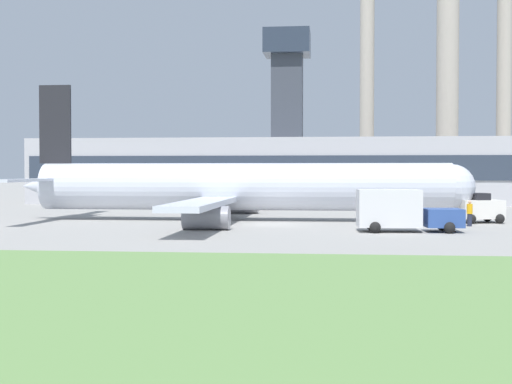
# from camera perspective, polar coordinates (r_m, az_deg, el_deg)

# --- Properties ---
(ground_plane) EXTENTS (400.00, 400.00, 0.00)m
(ground_plane) POSITION_cam_1_polar(r_m,az_deg,el_deg) (50.09, 1.20, -2.62)
(ground_plane) COLOR #999691
(grass_strip) EXTENTS (240.00, 37.00, 0.06)m
(grass_strip) POSITION_cam_1_polar(r_m,az_deg,el_deg) (14.43, -11.67, -13.33)
(grass_strip) COLOR #668E4C
(grass_strip) RESTS_ON ground_plane
(terminal_building) EXTENTS (60.69, 13.97, 20.25)m
(terminal_building) POSITION_cam_1_polar(r_m,az_deg,el_deg) (84.26, 3.18, 1.91)
(terminal_building) COLOR #B2B2B7
(terminal_building) RESTS_ON ground_plane
(smokestack_left) EXTENTS (2.50, 2.50, 37.99)m
(smokestack_left) POSITION_cam_1_polar(r_m,az_deg,el_deg) (111.30, 8.88, 9.59)
(smokestack_left) COLOR #B2A899
(smokestack_left) RESTS_ON ground_plane
(smokestack_right) EXTENTS (3.75, 3.75, 37.50)m
(smokestack_right) POSITION_cam_1_polar(r_m,az_deg,el_deg) (110.84, 15.08, 9.48)
(smokestack_right) COLOR #B2A899
(smokestack_right) RESTS_ON ground_plane
(smokestack_far) EXTENTS (2.59, 2.59, 45.58)m
(smokestack_far) POSITION_cam_1_polar(r_m,az_deg,el_deg) (117.04, 19.26, 11.01)
(smokestack_far) COLOR #B2A899
(smokestack_far) RESTS_ON ground_plane
(airplane) EXTENTS (34.62, 32.75, 10.44)m
(airplane) POSITION_cam_1_polar(r_m,az_deg,el_deg) (54.05, -1.59, 0.36)
(airplane) COLOR silver
(airplane) RESTS_ON ground_plane
(pushback_tug) EXTENTS (3.43, 3.13, 2.16)m
(pushback_tug) POSITION_cam_1_polar(r_m,az_deg,el_deg) (54.21, 17.45, -1.33)
(pushback_tug) COLOR white
(pushback_tug) RESTS_ON ground_plane
(baggage_truck) EXTENTS (6.47, 3.08, 2.62)m
(baggage_truck) POSITION_cam_1_polar(r_m,az_deg,el_deg) (44.89, 11.53, -1.50)
(baggage_truck) COLOR #2D4C93
(baggage_truck) RESTS_ON ground_plane
(ground_crew_person) EXTENTS (0.50, 0.50, 1.75)m
(ground_crew_person) POSITION_cam_1_polar(r_m,az_deg,el_deg) (50.54, 16.72, -1.63)
(ground_crew_person) COLOR #23283D
(ground_crew_person) RESTS_ON ground_plane
(traffic_cone_near_nose) EXTENTS (0.45, 0.45, 0.74)m
(traffic_cone_near_nose) POSITION_cam_1_polar(r_m,az_deg,el_deg) (45.68, 15.42, -2.66)
(traffic_cone_near_nose) COLOR black
(traffic_cone_near_nose) RESTS_ON ground_plane
(traffic_cone_wingtip) EXTENTS (0.64, 0.64, 0.66)m
(traffic_cone_wingtip) POSITION_cam_1_polar(r_m,az_deg,el_deg) (49.68, 14.92, -2.36)
(traffic_cone_wingtip) COLOR black
(traffic_cone_wingtip) RESTS_ON ground_plane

